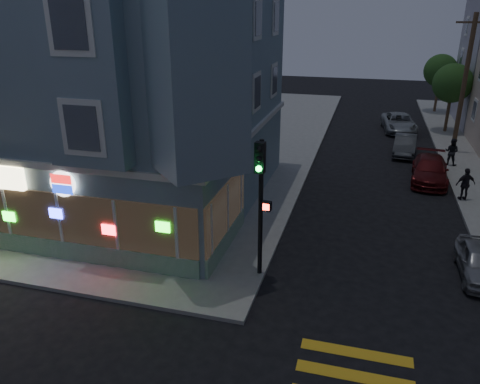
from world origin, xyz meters
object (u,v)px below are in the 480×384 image
at_px(street_tree_far, 440,71).
at_px(pedestrian_b, 466,184).
at_px(parked_car_c, 430,170).
at_px(utility_pole, 464,83).
at_px(parked_car_a, 480,262).
at_px(pedestrian_a, 452,152).
at_px(parked_car_d, 399,123).
at_px(traffic_signal, 261,187).
at_px(street_tree_near, 453,83).
at_px(parked_car_b, 405,145).

distance_m(street_tree_far, pedestrian_b, 23.40).
xyz_separation_m(pedestrian_b, parked_car_c, (-1.42, 2.87, -0.31)).
relative_size(utility_pole, parked_car_c, 1.88).
bearing_deg(parked_car_a, street_tree_far, 86.88).
bearing_deg(parked_car_c, parked_car_a, -80.78).
bearing_deg(pedestrian_a, parked_car_c, 88.88).
height_order(utility_pole, street_tree_far, utility_pole).
distance_m(parked_car_c, parked_car_d, 11.94).
xyz_separation_m(pedestrian_a, parked_car_d, (-2.81, 8.72, -0.29)).
bearing_deg(traffic_signal, street_tree_near, 74.54).
bearing_deg(pedestrian_b, parked_car_b, -91.94).
height_order(street_tree_near, traffic_signal, street_tree_near).
height_order(parked_car_d, traffic_signal, traffic_signal).
bearing_deg(parked_car_d, street_tree_far, 60.44).
bearing_deg(parked_car_c, utility_pole, 76.24).
height_order(pedestrian_a, traffic_signal, traffic_signal).
bearing_deg(utility_pole, parked_car_b, -160.75).
xyz_separation_m(pedestrian_b, parked_car_b, (-2.54, 8.07, -0.34)).
xyz_separation_m(parked_car_a, parked_car_c, (-0.82, 10.48, 0.08)).
xyz_separation_m(street_tree_near, pedestrian_a, (-0.79, -9.17, -2.93)).
height_order(street_tree_far, parked_car_a, street_tree_far).
height_order(pedestrian_a, parked_car_d, pedestrian_a).
bearing_deg(street_tree_far, traffic_signal, -105.81).
xyz_separation_m(street_tree_far, parked_car_a, (-1.50, -30.81, -3.32)).
bearing_deg(street_tree_near, parked_car_a, -93.76).
distance_m(parked_car_a, parked_car_c, 10.51).
bearing_deg(traffic_signal, pedestrian_b, 54.52).
relative_size(street_tree_far, pedestrian_a, 3.10).
relative_size(street_tree_far, parked_car_c, 1.11).
relative_size(parked_car_a, parked_car_d, 0.70).
bearing_deg(traffic_signal, pedestrian_a, 66.70).
bearing_deg(street_tree_near, parked_car_b, -115.75).
bearing_deg(traffic_signal, parked_car_d, 81.82).
bearing_deg(pedestrian_a, parked_car_b, -12.79).
bearing_deg(parked_car_a, pedestrian_b, 85.16).
bearing_deg(parked_car_b, pedestrian_a, -32.46).
distance_m(parked_car_a, parked_car_d, 22.45).
bearing_deg(parked_car_c, pedestrian_a, 68.84).
height_order(street_tree_far, parked_car_b, street_tree_far).
relative_size(street_tree_near, pedestrian_a, 3.10).
distance_m(pedestrian_b, parked_car_b, 8.46).
bearing_deg(street_tree_near, pedestrian_b, -93.39).
distance_m(street_tree_near, traffic_signal, 26.83).
bearing_deg(pedestrian_b, traffic_signal, 30.10).
bearing_deg(pedestrian_a, street_tree_far, -67.84).
xyz_separation_m(utility_pole, parked_car_b, (-3.24, -1.13, -4.14)).
distance_m(pedestrian_a, parked_car_d, 9.16).
height_order(utility_pole, parked_car_c, utility_pole).
xyz_separation_m(utility_pole, street_tree_far, (0.20, 14.00, -0.86)).
distance_m(street_tree_far, parked_car_c, 20.72).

